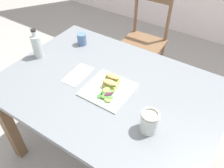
{
  "coord_description": "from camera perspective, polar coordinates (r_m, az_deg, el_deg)",
  "views": [
    {
      "loc": [
        0.57,
        -0.93,
        1.69
      ],
      "look_at": [
        0.02,
        -0.09,
        0.76
      ],
      "focal_mm": 37.06,
      "sensor_mm": 36.0,
      "label": 1
    }
  ],
  "objects": [
    {
      "name": "plate_lunch",
      "position": [
        1.36,
        -0.92,
        -1.42
      ],
      "size": [
        0.27,
        0.27,
        0.01
      ],
      "primitive_type": "cube",
      "color": "beige",
      "rests_on": "dining_table"
    },
    {
      "name": "cup_extra_side",
      "position": [
        1.74,
        -7.46,
        10.93
      ],
      "size": [
        0.07,
        0.07,
        0.09
      ],
      "primitive_type": "cylinder",
      "color": "#4C6B93",
      "rests_on": "dining_table"
    },
    {
      "name": "fork_on_napkin",
      "position": [
        1.49,
        -8.02,
        2.78
      ],
      "size": [
        0.03,
        0.19,
        0.0
      ],
      "color": "silver",
      "rests_on": "napkin_folded"
    },
    {
      "name": "mason_jar_iced_tea",
      "position": [
        1.15,
        9.16,
        -9.33
      ],
      "size": [
        0.09,
        0.09,
        0.12
      ],
      "color": "gold",
      "rests_on": "dining_table"
    },
    {
      "name": "sandwich_half_front",
      "position": [
        1.34,
        -0.55,
        -0.07
      ],
      "size": [
        0.09,
        0.06,
        0.06
      ],
      "color": "tan",
      "rests_on": "plate_lunch"
    },
    {
      "name": "chair_wooden_far",
      "position": [
        2.35,
        7.78,
        10.28
      ],
      "size": [
        0.42,
        0.42,
        0.87
      ],
      "color": "brown",
      "rests_on": "ground"
    },
    {
      "name": "napkin_folded",
      "position": [
        1.48,
        -8.4,
        2.3
      ],
      "size": [
        0.12,
        0.21,
        0.0
      ],
      "primitive_type": "cube",
      "rotation": [
        0.0,
        0.0,
        0.05
      ],
      "color": "silver",
      "rests_on": "dining_table"
    },
    {
      "name": "sandwich_half_back",
      "position": [
        1.38,
        0.18,
        1.44
      ],
      "size": [
        0.09,
        0.06,
        0.06
      ],
      "color": "tan",
      "rests_on": "plate_lunch"
    },
    {
      "name": "dining_table",
      "position": [
        1.47,
        -0.92,
        -3.76
      ],
      "size": [
        1.32,
        0.93,
        0.74
      ],
      "color": "slate",
      "rests_on": "ground"
    },
    {
      "name": "ground_plane",
      "position": [
        2.01,
        0.92,
        -14.5
      ],
      "size": [
        8.97,
        8.97,
        0.0
      ],
      "primitive_type": "plane",
      "color": "gray"
    },
    {
      "name": "bottle_cold_brew",
      "position": [
        1.66,
        -17.93,
        8.67
      ],
      "size": [
        0.07,
        0.07,
        0.21
      ],
      "color": "black",
      "rests_on": "dining_table"
    },
    {
      "name": "salad_mixed_greens",
      "position": [
        1.31,
        -1.22,
        -2.46
      ],
      "size": [
        0.11,
        0.11,
        0.03
      ],
      "color": "#3D7033",
      "rests_on": "plate_lunch"
    }
  ]
}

